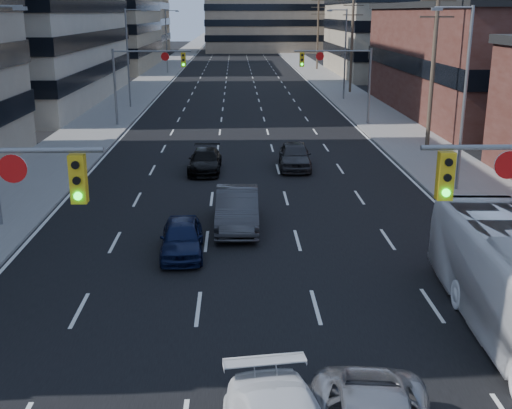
{
  "coord_description": "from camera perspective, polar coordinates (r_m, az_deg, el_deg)",
  "views": [
    {
      "loc": [
        -0.61,
        -5.85,
        8.68
      ],
      "look_at": [
        0.08,
        15.71,
        2.2
      ],
      "focal_mm": 45.0,
      "sensor_mm": 36.0,
      "label": 1
    }
  ],
  "objects": [
    {
      "name": "sedan_black_far",
      "position": [
        36.38,
        -4.55,
        3.89
      ],
      "size": [
        1.88,
        4.41,
        1.27
      ],
      "primitive_type": "imported",
      "rotation": [
        0.0,
        0.0,
        -0.02
      ],
      "color": "black",
      "rests_on": "ground"
    },
    {
      "name": "streetlight_left_far",
      "position": [
        96.41,
        -7.88,
        14.42
      ],
      "size": [
        2.03,
        0.22,
        9.0
      ],
      "color": "slate",
      "rests_on": "ground"
    },
    {
      "name": "sedan_grey_right",
      "position": [
        37.13,
        3.46,
        4.38
      ],
      "size": [
        2.0,
        4.54,
        1.52
      ],
      "primitive_type": "imported",
      "rotation": [
        0.0,
        0.0,
        -0.05
      ],
      "color": "#2D2C2E",
      "rests_on": "ground"
    },
    {
      "name": "sidewalk_left",
      "position": [
        136.56,
        -6.58,
        13.01
      ],
      "size": [
        5.0,
        300.0,
        0.15
      ],
      "primitive_type": "cube",
      "color": "slate",
      "rests_on": "ground"
    },
    {
      "name": "office_left_far",
      "position": [
        108.4,
        -14.88,
        15.83
      ],
      "size": [
        20.0,
        30.0,
        16.0
      ],
      "primitive_type": "cube",
      "color": "gray",
      "rests_on": "ground"
    },
    {
      "name": "road_surface",
      "position": [
        136.13,
        -1.62,
        13.07
      ],
      "size": [
        18.0,
        300.0,
        0.02
      ],
      "primitive_type": "cube",
      "color": "black",
      "rests_on": "ground"
    },
    {
      "name": "sidewalk_right",
      "position": [
        136.66,
        3.34,
        13.09
      ],
      "size": [
        5.0,
        300.0,
        0.15
      ],
      "primitive_type": "cube",
      "color": "slate",
      "rests_on": "ground"
    },
    {
      "name": "streetlight_left_mid",
      "position": [
        61.73,
        -11.2,
        13.05
      ],
      "size": [
        2.03,
        0.22,
        9.0
      ],
      "color": "slate",
      "rests_on": "ground"
    },
    {
      "name": "sedan_blue",
      "position": [
        23.98,
        -6.61,
        -2.94
      ],
      "size": [
        1.74,
        3.93,
        1.31
      ],
      "primitive_type": "imported",
      "rotation": [
        0.0,
        0.0,
        0.05
      ],
      "color": "#0C1433",
      "rests_on": "ground"
    },
    {
      "name": "utility_pole_midblock",
      "position": [
        73.04,
        8.53,
        14.27
      ],
      "size": [
        2.2,
        0.28,
        11.0
      ],
      "color": "#4C3D2D",
      "rests_on": "ground"
    },
    {
      "name": "sedan_grey_center",
      "position": [
        26.7,
        -1.69,
        -0.4
      ],
      "size": [
        1.79,
        5.02,
        1.65
      ],
      "primitive_type": "imported",
      "rotation": [
        0.0,
        0.0,
        -0.01
      ],
      "color": "#333336",
      "rests_on": "ground"
    },
    {
      "name": "signal_far_right",
      "position": [
        51.7,
        7.56,
        11.72
      ],
      "size": [
        6.09,
        0.33,
        6.0
      ],
      "color": "slate",
      "rests_on": "ground"
    },
    {
      "name": "bg_block_left",
      "position": [
        148.4,
        -13.04,
        16.83
      ],
      "size": [
        24.0,
        24.0,
        20.0
      ],
      "primitive_type": "cube",
      "color": "#ADA089",
      "rests_on": "ground"
    },
    {
      "name": "signal_far_left",
      "position": [
        51.52,
        -9.93,
        11.61
      ],
      "size": [
        6.09,
        0.33,
        6.0
      ],
      "color": "slate",
      "rests_on": "ground"
    },
    {
      "name": "bg_block_right",
      "position": [
        139.73,
        12.09,
        15.27
      ],
      "size": [
        22.0,
        22.0,
        12.0
      ],
      "primitive_type": "cube",
      "color": "gray",
      "rests_on": "ground"
    },
    {
      "name": "utility_pole_block",
      "position": [
        43.86,
        15.51,
        12.34
      ],
      "size": [
        2.2,
        0.28,
        11.0
      ],
      "color": "#4C3D2D",
      "rests_on": "ground"
    },
    {
      "name": "office_right_far",
      "position": [
        97.29,
        13.92,
        15.27
      ],
      "size": [
        22.0,
        28.0,
        14.0
      ],
      "primitive_type": "cube",
      "color": "gray",
      "rests_on": "ground"
    },
    {
      "name": "streetlight_right_far",
      "position": [
        66.85,
        7.81,
        13.46
      ],
      "size": [
        2.03,
        0.22,
        9.0
      ],
      "color": "slate",
      "rests_on": "ground"
    },
    {
      "name": "streetlight_right_near",
      "position": [
        32.93,
        17.85,
        9.61
      ],
      "size": [
        2.03,
        0.22,
        9.0
      ],
      "color": "slate",
      "rests_on": "ground"
    },
    {
      "name": "utility_pole_distant",
      "position": [
        102.69,
        5.52,
        15.03
      ],
      "size": [
        2.2,
        0.28,
        11.0
      ],
      "color": "#4C3D2D",
      "rests_on": "ground"
    }
  ]
}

